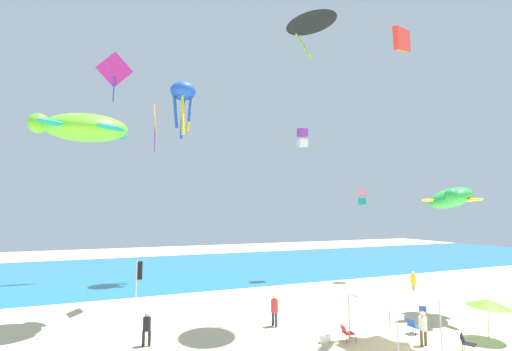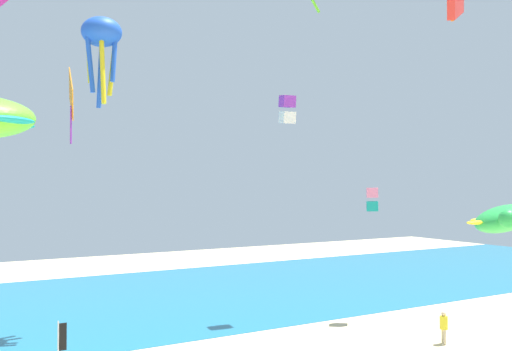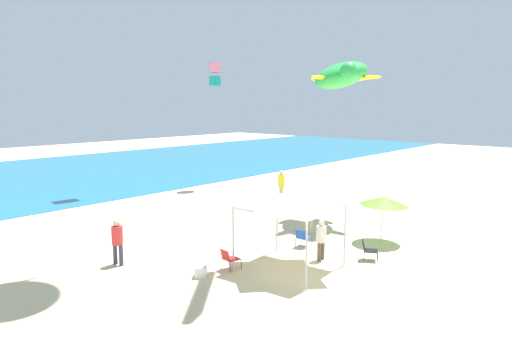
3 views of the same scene
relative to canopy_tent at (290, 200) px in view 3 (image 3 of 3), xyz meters
The scene contains 13 objects.
ground 2.94m from the canopy_tent, 116.60° to the right, with size 120.00×120.00×0.10m, color beige.
canopy_tent is the anchor object (origin of this frame).
beach_umbrella 5.63m from the canopy_tent, 11.52° to the right, with size 2.10×2.11×2.15m.
folding_chair_left_of_tent 3.49m from the canopy_tent, 25.39° to the left, with size 0.68×0.60×0.82m.
folding_chair_near_cooler 3.96m from the canopy_tent, 32.32° to the right, with size 0.75×0.79×0.82m.
folding_chair_facing_ocean 3.15m from the canopy_tent, 134.75° to the left, with size 0.70×0.62×0.82m.
cooler_box 4.15m from the canopy_tent, 144.65° to the left, with size 0.74×0.72×0.40m.
person_watching_sky 6.81m from the canopy_tent, 127.69° to the left, with size 0.43×0.48×1.81m.
person_far_stroller 12.79m from the canopy_tent, 39.56° to the left, with size 0.45×0.46×1.91m.
person_beachcomber 5.10m from the canopy_tent, 26.63° to the left, with size 0.42×0.47×1.77m.
person_by_tent 2.32m from the canopy_tent, 13.32° to the right, with size 0.44×0.39×1.65m.
kite_box_pink 18.65m from the canopy_tent, 55.10° to the left, with size 1.09×1.09×1.63m.
kite_turtle_green 9.66m from the canopy_tent, 18.92° to the left, with size 4.58×4.57×1.95m.
Camera 3 is at (-12.79, -8.93, 6.17)m, focal length 32.16 mm.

